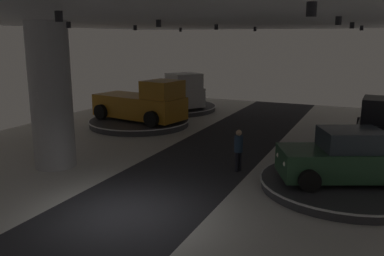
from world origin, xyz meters
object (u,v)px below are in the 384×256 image
object	(u,v)px
column_left	(51,96)
display_platform_far_left	(139,122)
pickup_truck_far_left	(143,104)
visitor_walking_near	(239,148)
pickup_truck_deep_left	(174,92)
display_platform_mid_right	(343,184)
display_car_mid_right	(347,158)
display_platform_deep_left	(172,107)

from	to	relation	value
column_left	display_platform_far_left	world-z (taller)	column_left
column_left	pickup_truck_far_left	distance (m)	7.87
column_left	visitor_walking_near	size ratio (longest dim) A/B	3.46
pickup_truck_deep_left	pickup_truck_far_left	world-z (taller)	pickup_truck_far_left
column_left	display_platform_mid_right	world-z (taller)	column_left
display_car_mid_right	display_platform_deep_left	world-z (taller)	display_car_mid_right
display_platform_mid_right	display_platform_deep_left	bearing A→B (deg)	137.17
display_car_mid_right	pickup_truck_deep_left	distance (m)	16.07
column_left	pickup_truck_far_left	bearing A→B (deg)	94.68
pickup_truck_far_left	display_car_mid_right	bearing A→B (deg)	-27.64
pickup_truck_far_left	display_platform_far_left	bearing A→B (deg)	170.15
column_left	pickup_truck_deep_left	xyz separation A→B (m)	(-1.32, 12.85, -1.48)
display_platform_far_left	display_platform_deep_left	bearing A→B (deg)	96.86
display_platform_mid_right	display_platform_far_left	world-z (taller)	display_platform_far_left
display_platform_far_left	visitor_walking_near	world-z (taller)	visitor_walking_near
display_platform_mid_right	display_platform_far_left	distance (m)	12.81
display_car_mid_right	display_platform_far_left	xyz separation A→B (m)	(-11.41, 5.86, -0.89)
display_car_mid_right	visitor_walking_near	world-z (taller)	display_car_mid_right
column_left	display_platform_far_left	xyz separation A→B (m)	(-0.95, 7.77, -2.56)
display_car_mid_right	pickup_truck_deep_left	xyz separation A→B (m)	(-11.77, 10.94, 0.19)
column_left	visitor_walking_near	xyz separation A→B (m)	(6.68, 2.28, -1.84)
display_platform_deep_left	visitor_walking_near	distance (m)	13.57
column_left	display_platform_deep_left	xyz separation A→B (m)	(-1.58, 13.03, -2.57)
display_platform_mid_right	display_platform_far_left	size ratio (longest dim) A/B	0.96
column_left	display_platform_far_left	distance (m)	8.23
pickup_truck_far_left	display_platform_deep_left	bearing A→B (deg)	100.12
column_left	display_platform_mid_right	xyz separation A→B (m)	(10.43, 1.89, -2.57)
column_left	display_platform_mid_right	distance (m)	10.91
display_car_mid_right	display_platform_far_left	bearing A→B (deg)	152.80
column_left	display_platform_mid_right	size ratio (longest dim) A/B	1.01
display_platform_deep_left	display_car_mid_right	bearing A→B (deg)	-42.73
display_platform_deep_left	column_left	bearing A→B (deg)	-83.08
pickup_truck_deep_left	pickup_truck_far_left	distance (m)	5.18
display_car_mid_right	pickup_truck_far_left	size ratio (longest dim) A/B	0.82
column_left	display_platform_deep_left	world-z (taller)	column_left
display_platform_mid_right	visitor_walking_near	distance (m)	3.84
display_platform_far_left	pickup_truck_far_left	bearing A→B (deg)	-9.85
column_left	display_car_mid_right	bearing A→B (deg)	10.32
column_left	display_platform_deep_left	distance (m)	13.37
display_platform_far_left	display_car_mid_right	bearing A→B (deg)	-27.20
display_platform_far_left	pickup_truck_far_left	size ratio (longest dim) A/B	1.02
display_platform_mid_right	display_car_mid_right	xyz separation A→B (m)	(0.03, 0.01, 0.91)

